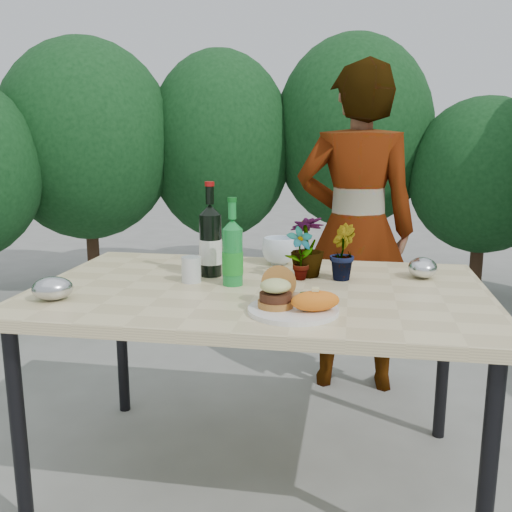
% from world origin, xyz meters
% --- Properties ---
extents(ground, '(80.00, 80.00, 0.00)m').
position_xyz_m(ground, '(0.00, 0.00, 0.00)').
color(ground, slate).
rests_on(ground, ground).
extents(patio_table, '(1.60, 1.00, 0.75)m').
position_xyz_m(patio_table, '(0.00, 0.00, 0.69)').
color(patio_table, beige).
rests_on(patio_table, ground).
extents(shrub_hedge, '(6.88, 5.08, 2.18)m').
position_xyz_m(shrub_hedge, '(0.01, 1.74, 1.15)').
color(shrub_hedge, '#382316').
rests_on(shrub_hedge, ground).
extents(dinner_plate, '(0.28, 0.28, 0.01)m').
position_xyz_m(dinner_plate, '(0.15, -0.28, 0.76)').
color(dinner_plate, white).
rests_on(dinner_plate, patio_table).
extents(burger_stack, '(0.11, 0.16, 0.11)m').
position_xyz_m(burger_stack, '(0.10, -0.26, 0.81)').
color(burger_stack, '#B7722D').
rests_on(burger_stack, dinner_plate).
extents(sweet_potato, '(0.17, 0.12, 0.06)m').
position_xyz_m(sweet_potato, '(0.22, -0.30, 0.80)').
color(sweet_potato, orange).
rests_on(sweet_potato, dinner_plate).
extents(grilled_veg, '(0.08, 0.05, 0.03)m').
position_xyz_m(grilled_veg, '(0.17, -0.19, 0.78)').
color(grilled_veg, olive).
rests_on(grilled_veg, dinner_plate).
extents(wine_bottle, '(0.09, 0.09, 0.36)m').
position_xyz_m(wine_bottle, '(-0.21, 0.14, 0.88)').
color(wine_bottle, black).
rests_on(wine_bottle, patio_table).
extents(sparkling_water, '(0.08, 0.08, 0.32)m').
position_xyz_m(sparkling_water, '(-0.10, 0.01, 0.87)').
color(sparkling_water, '#178032').
rests_on(sparkling_water, patio_table).
extents(plastic_cup, '(0.07, 0.07, 0.09)m').
position_xyz_m(plastic_cup, '(-0.26, 0.03, 0.80)').
color(plastic_cup, silver).
rests_on(plastic_cup, patio_table).
extents(seedling_left, '(0.13, 0.11, 0.20)m').
position_xyz_m(seedling_left, '(0.13, 0.13, 0.85)').
color(seedling_left, '#26581E').
rests_on(seedling_left, patio_table).
extents(seedling_mid, '(0.12, 0.13, 0.21)m').
position_xyz_m(seedling_mid, '(0.28, 0.17, 0.85)').
color(seedling_mid, '#25541D').
rests_on(seedling_mid, patio_table).
extents(seedling_right, '(0.18, 0.18, 0.23)m').
position_xyz_m(seedling_right, '(0.15, 0.19, 0.87)').
color(seedling_right, '#29571E').
rests_on(seedling_right, patio_table).
extents(blue_bowl, '(0.17, 0.17, 0.11)m').
position_xyz_m(blue_bowl, '(0.02, 0.38, 0.81)').
color(blue_bowl, white).
rests_on(blue_bowl, patio_table).
extents(foil_packet_left, '(0.16, 0.15, 0.08)m').
position_xyz_m(foil_packet_left, '(-0.65, -0.28, 0.79)').
color(foil_packet_left, '#B5B8BD').
rests_on(foil_packet_left, patio_table).
extents(foil_packet_right, '(0.11, 0.14, 0.08)m').
position_xyz_m(foil_packet_right, '(0.59, 0.24, 0.79)').
color(foil_packet_right, silver).
rests_on(foil_packet_right, patio_table).
extents(person, '(0.61, 0.42, 1.63)m').
position_xyz_m(person, '(0.34, 0.90, 0.82)').
color(person, '#8C5E46').
rests_on(person, ground).
extents(terracotta_pot, '(0.17, 0.17, 0.14)m').
position_xyz_m(terracotta_pot, '(-1.79, 1.78, 0.07)').
color(terracotta_pot, '#B8602F').
rests_on(terracotta_pot, ground).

